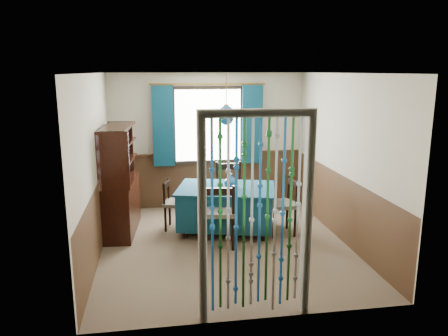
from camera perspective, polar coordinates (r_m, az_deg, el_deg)
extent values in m
plane|color=brown|center=(6.59, 0.11, -10.01)|extent=(4.00, 4.00, 0.00)
plane|color=silver|center=(6.08, 0.12, 12.29)|extent=(4.00, 4.00, 0.00)
plane|color=beige|center=(8.16, -2.13, 3.55)|extent=(3.60, 0.00, 3.60)
plane|color=beige|center=(4.31, 4.37, -4.74)|extent=(3.60, 0.00, 3.60)
plane|color=beige|center=(6.19, -16.56, 0.12)|extent=(0.00, 4.00, 4.00)
plane|color=beige|center=(6.73, 15.42, 1.16)|extent=(0.00, 4.00, 4.00)
plane|color=#462D1A|center=(8.30, -2.07, -1.58)|extent=(3.60, 0.00, 3.60)
plane|color=#462D1A|center=(4.61, 4.17, -13.63)|extent=(3.60, 0.00, 3.60)
plane|color=#462D1A|center=(6.39, -16.00, -6.46)|extent=(0.00, 4.00, 4.00)
plane|color=#462D1A|center=(6.91, 14.94, -4.95)|extent=(0.00, 4.00, 4.00)
cube|color=black|center=(8.07, -2.10, 5.60)|extent=(1.32, 0.12, 1.42)
cube|color=#0F3A4F|center=(7.00, 0.28, -5.06)|extent=(1.65, 1.32, 0.58)
cube|color=#0F3A4F|center=(6.92, 0.29, -2.66)|extent=(1.73, 1.39, 0.03)
cylinder|color=black|center=(6.85, -5.02, -8.51)|extent=(0.07, 0.07, 0.14)
cylinder|color=black|center=(6.75, 5.11, -8.86)|extent=(0.07, 0.07, 0.14)
cylinder|color=black|center=(7.53, -4.02, -6.53)|extent=(0.07, 0.07, 0.14)
cylinder|color=black|center=(7.43, 5.15, -6.81)|extent=(0.07, 0.07, 0.14)
cylinder|color=black|center=(6.31, -2.45, -8.67)|extent=(0.05, 0.05, 0.49)
cylinder|color=black|center=(6.32, 1.20, -8.64)|extent=(0.05, 0.05, 0.49)
cylinder|color=black|center=(6.66, -2.39, -7.49)|extent=(0.05, 0.05, 0.49)
cylinder|color=black|center=(6.67, 1.06, -7.47)|extent=(0.05, 0.05, 0.49)
cube|color=#5B5549|center=(6.39, -0.65, -5.73)|extent=(0.54, 0.52, 0.07)
cube|color=black|center=(6.10, -0.64, -3.12)|extent=(0.42, 0.10, 0.11)
cylinder|color=black|center=(6.14, -2.49, -4.49)|extent=(0.04, 0.04, 0.48)
cylinder|color=black|center=(6.15, 1.23, -4.47)|extent=(0.04, 0.04, 0.48)
cylinder|color=black|center=(7.84, 2.05, -4.35)|extent=(0.05, 0.05, 0.49)
cylinder|color=black|center=(7.79, -0.89, -4.45)|extent=(0.05, 0.05, 0.49)
cylinder|color=black|center=(7.48, 2.48, -5.20)|extent=(0.05, 0.05, 0.49)
cylinder|color=black|center=(7.43, -0.60, -5.31)|extent=(0.05, 0.05, 0.49)
cube|color=#5B5549|center=(7.56, 0.77, -2.80)|extent=(0.50, 0.48, 0.07)
cube|color=black|center=(7.66, 0.58, 0.21)|extent=(0.42, 0.06, 0.11)
cylinder|color=black|center=(7.72, 2.06, -0.87)|extent=(0.04, 0.04, 0.48)
cylinder|color=black|center=(7.67, -0.91, -0.95)|extent=(0.04, 0.04, 0.48)
cylinder|color=black|center=(7.39, -7.10, -5.86)|extent=(0.04, 0.04, 0.41)
cylinder|color=black|center=(7.10, -7.66, -6.67)|extent=(0.04, 0.04, 0.41)
cylinder|color=black|center=(7.33, -4.80, -5.96)|extent=(0.04, 0.04, 0.41)
cylinder|color=black|center=(7.04, -5.26, -6.78)|extent=(0.04, 0.04, 0.41)
cube|color=#5B5549|center=(7.14, -6.25, -4.56)|extent=(0.47, 0.48, 0.05)
cube|color=black|center=(7.10, -7.57, -2.21)|extent=(0.12, 0.34, 0.09)
cylinder|color=black|center=(7.28, -7.26, -2.85)|extent=(0.04, 0.04, 0.40)
cylinder|color=black|center=(6.98, -7.83, -3.54)|extent=(0.04, 0.04, 0.40)
cylinder|color=black|center=(6.91, 9.28, -7.07)|extent=(0.04, 0.04, 0.45)
cylinder|color=black|center=(7.23, 8.25, -6.14)|extent=(0.04, 0.04, 0.45)
cylinder|color=black|center=(6.80, 6.56, -7.31)|extent=(0.04, 0.04, 0.45)
cylinder|color=black|center=(7.12, 5.64, -6.35)|extent=(0.04, 0.04, 0.45)
cube|color=#5B5549|center=(6.93, 7.49, -4.71)|extent=(0.44, 0.46, 0.06)
cube|color=black|center=(6.90, 8.99, -1.97)|extent=(0.06, 0.38, 0.10)
cylinder|color=black|center=(6.78, 9.49, -3.49)|extent=(0.04, 0.04, 0.44)
cylinder|color=black|center=(7.10, 8.44, -2.71)|extent=(0.04, 0.04, 0.44)
cube|color=black|center=(7.18, -13.29, -4.82)|extent=(0.56, 1.34, 0.85)
cube|color=black|center=(6.37, -14.06, 0.85)|extent=(0.40, 0.08, 0.85)
cube|color=black|center=(7.59, -13.29, 2.74)|extent=(0.40, 0.08, 0.85)
cube|color=black|center=(6.91, -13.82, 5.19)|extent=(0.51, 1.33, 0.04)
cube|color=black|center=(6.99, -15.32, 1.82)|extent=(0.14, 1.28, 0.85)
cube|color=black|center=(7.00, -13.34, 0.88)|extent=(0.45, 1.25, 0.02)
cube|color=black|center=(6.95, -13.46, 3.15)|extent=(0.45, 1.25, 0.02)
cylinder|color=olive|center=(6.68, 0.30, 9.60)|extent=(0.01, 0.01, 0.63)
ellipsoid|color=#135089|center=(6.71, 0.30, 6.90)|extent=(0.24, 0.24, 0.30)
cylinder|color=olive|center=(6.69, 0.30, 8.18)|extent=(0.08, 0.08, 0.03)
imported|color=#135089|center=(6.87, 0.91, -1.75)|extent=(0.23, 0.23, 0.21)
imported|color=beige|center=(6.78, -13.32, 0.84)|extent=(0.26, 0.26, 0.05)
imported|color=beige|center=(7.35, -12.93, -0.28)|extent=(0.19, 0.19, 0.17)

